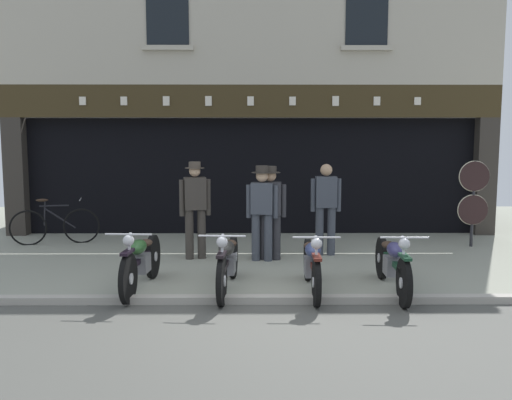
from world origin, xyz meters
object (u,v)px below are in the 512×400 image
motorcycle_left (141,260)px  shopkeeper_center (270,208)px  motorcycle_center (312,263)px  advert_board_far (124,161)px  tyre_sign_pole (473,194)px  leaning_bicycle (55,225)px  motorcycle_center_left (228,261)px  motorcycle_center_right (392,263)px  salesman_left (195,205)px  salesman_right (326,205)px  assistant_far_right (262,208)px  advert_board_near (170,164)px

motorcycle_left → shopkeeper_center: bearing=-131.1°
motorcycle_center → advert_board_far: bearing=-51.2°
motorcycle_center → tyre_sign_pole: tyre_sign_pole is taller
leaning_bicycle → motorcycle_center_left: bearing=33.6°
motorcycle_center_right → salesman_left: (-2.99, 2.14, 0.55)m
salesman_left → shopkeeper_center: size_ratio=1.04×
shopkeeper_center → advert_board_far: size_ratio=1.51×
motorcycle_center_left → salesman_right: (1.70, 2.34, 0.51)m
motorcycle_center → salesman_left: bearing=-48.1°
motorcycle_center → assistant_far_right: (-0.67, 1.97, 0.53)m
motorcycle_center_left → motorcycle_center: (1.19, -0.09, -0.01)m
motorcycle_left → advert_board_far: 5.01m
advert_board_near → leaning_bicycle: size_ratio=0.64×
tyre_sign_pole → advert_board_far: (-7.27, 1.64, 0.59)m
motorcycle_left → advert_board_far: size_ratio=1.81×
salesman_left → assistant_far_right: 1.20m
motorcycle_center → assistant_far_right: assistant_far_right is taller
advert_board_near → advert_board_far: size_ratio=0.99×
motorcycle_left → motorcycle_center_right: size_ratio=0.96×
motorcycle_center → advert_board_far: (-3.73, 4.81, 1.23)m
advert_board_far → motorcycle_center_right: bearing=-44.7°
motorcycle_center_right → assistant_far_right: 2.72m
motorcycle_center → advert_board_far: size_ratio=1.76×
salesman_right → tyre_sign_pole: size_ratio=0.98×
motorcycle_left → motorcycle_center_left: 1.24m
tyre_sign_pole → advert_board_far: bearing=167.3°
advert_board_near → salesman_left: bearing=-72.4°
salesman_left → shopkeeper_center: bearing=163.3°
motorcycle_center → advert_board_far: advert_board_far is taller
motorcycle_left → tyre_sign_pole: (5.97, 3.04, 0.62)m
motorcycle_center_left → motorcycle_center: bearing=179.8°
shopkeeper_center → leaning_bicycle: (-4.37, 1.46, -0.54)m
shopkeeper_center → advert_board_near: 3.57m
shopkeeper_center → motorcycle_center_right: bearing=132.7°
motorcycle_center_right → advert_board_far: bearing=-42.4°
salesman_left → shopkeeper_center: salesman_left is taller
salesman_left → advert_board_near: bearing=-85.6°
motorcycle_left → advert_board_near: (-0.28, 4.68, 1.14)m
motorcycle_center → motorcycle_center_right: size_ratio=0.93×
motorcycle_center_right → shopkeeper_center: 2.69m
salesman_right → motorcycle_center: bearing=77.1°
shopkeeper_center → assistant_far_right: 0.17m
motorcycle_center → advert_board_near: bearing=-59.7°
shopkeeper_center → salesman_right: (1.03, 0.38, 0.01)m
assistant_far_right → tyre_sign_pole: (4.21, 1.20, 0.11)m
advert_board_near → motorcycle_center_right: bearing=-51.4°
advert_board_far → motorcycle_center_left: bearing=-61.7°
motorcycle_center_left → motorcycle_left: bearing=2.3°
motorcycle_center_left → shopkeeper_center: size_ratio=1.25×
motorcycle_center_right → advert_board_far: advert_board_far is taller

